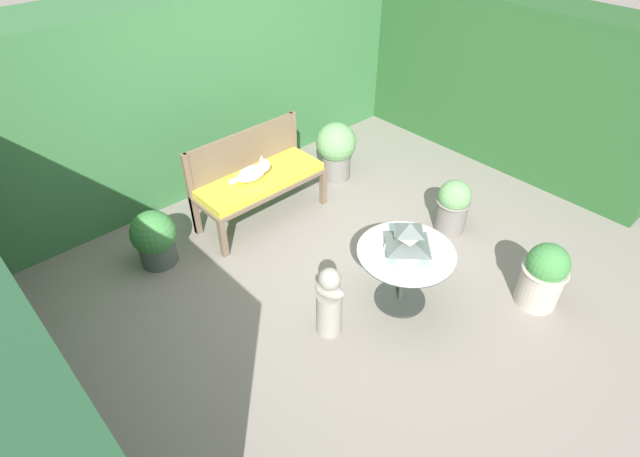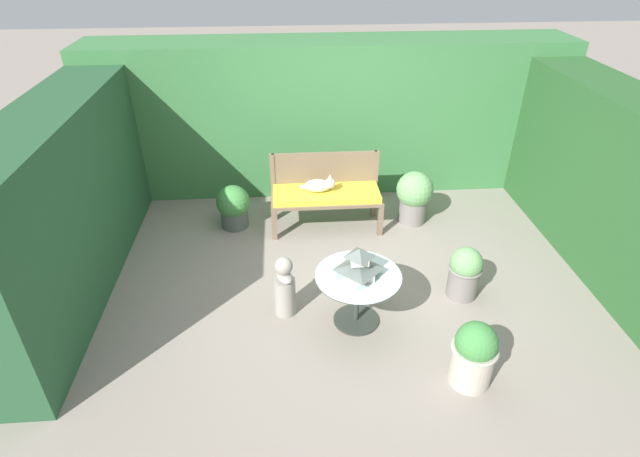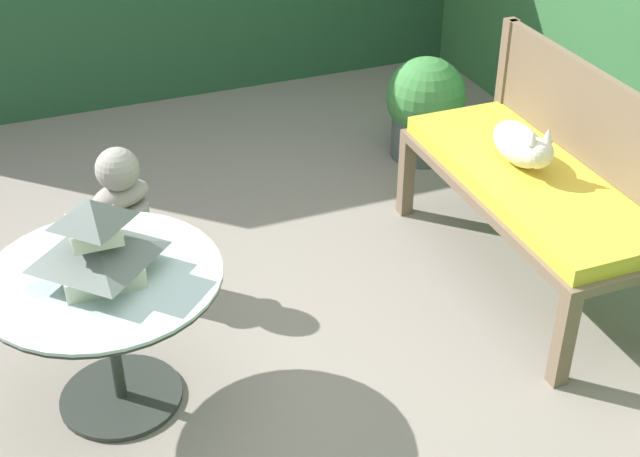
{
  "view_description": "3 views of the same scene",
  "coord_description": "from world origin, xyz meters",
  "px_view_note": "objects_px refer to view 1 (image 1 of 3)",
  "views": [
    {
      "loc": [
        -2.57,
        -2.41,
        3.17
      ],
      "look_at": [
        -0.23,
        0.14,
        0.44
      ],
      "focal_mm": 28.0,
      "sensor_mm": 36.0,
      "label": 1
    },
    {
      "loc": [
        -0.64,
        -4.25,
        3.33
      ],
      "look_at": [
        -0.3,
        0.19,
        0.55
      ],
      "focal_mm": 28.0,
      "sensor_mm": 36.0,
      "label": 2
    },
    {
      "loc": [
        2.47,
        -0.85,
        2.27
      ],
      "look_at": [
        -0.05,
        0.14,
        0.53
      ],
      "focal_mm": 50.0,
      "sensor_mm": 36.0,
      "label": 3
    }
  ],
  "objects_px": {
    "garden_bench": "(260,183)",
    "potted_plant_table_far": "(336,149)",
    "potted_plant_table_near": "(155,238)",
    "patio_table": "(405,262)",
    "potted_plant_bench_left": "(544,275)",
    "cat": "(253,172)",
    "garden_bust": "(329,303)",
    "potted_plant_path_edge": "(453,205)",
    "pagoda_birdhouse": "(408,240)"
  },
  "relations": [
    {
      "from": "pagoda_birdhouse",
      "to": "potted_plant_bench_left",
      "type": "distance_m",
      "value": 1.22
    },
    {
      "from": "cat",
      "to": "garden_bust",
      "type": "distance_m",
      "value": 1.66
    },
    {
      "from": "patio_table",
      "to": "potted_plant_bench_left",
      "type": "height_order",
      "value": "potted_plant_bench_left"
    },
    {
      "from": "cat",
      "to": "potted_plant_bench_left",
      "type": "relative_size",
      "value": 0.69
    },
    {
      "from": "potted_plant_path_edge",
      "to": "potted_plant_table_near",
      "type": "xyz_separation_m",
      "value": [
        -2.43,
        1.56,
        -0.01
      ]
    },
    {
      "from": "garden_bench",
      "to": "pagoda_birdhouse",
      "type": "height_order",
      "value": "pagoda_birdhouse"
    },
    {
      "from": "pagoda_birdhouse",
      "to": "potted_plant_bench_left",
      "type": "xyz_separation_m",
      "value": [
        0.85,
        -0.8,
        -0.37
      ]
    },
    {
      "from": "garden_bench",
      "to": "potted_plant_table_near",
      "type": "bearing_deg",
      "value": 174.43
    },
    {
      "from": "garden_bench",
      "to": "pagoda_birdhouse",
      "type": "relative_size",
      "value": 3.9
    },
    {
      "from": "pagoda_birdhouse",
      "to": "potted_plant_table_near",
      "type": "height_order",
      "value": "pagoda_birdhouse"
    },
    {
      "from": "garden_bench",
      "to": "potted_plant_bench_left",
      "type": "bearing_deg",
      "value": -68.86
    },
    {
      "from": "cat",
      "to": "potted_plant_table_near",
      "type": "distance_m",
      "value": 1.12
    },
    {
      "from": "potted_plant_table_far",
      "to": "potted_plant_table_near",
      "type": "height_order",
      "value": "potted_plant_table_far"
    },
    {
      "from": "garden_bust",
      "to": "potted_plant_path_edge",
      "type": "xyz_separation_m",
      "value": [
        1.82,
        0.13,
        -0.02
      ]
    },
    {
      "from": "cat",
      "to": "garden_bust",
      "type": "relative_size",
      "value": 0.65
    },
    {
      "from": "cat",
      "to": "garden_bust",
      "type": "height_order",
      "value": "cat"
    },
    {
      "from": "patio_table",
      "to": "potted_plant_table_near",
      "type": "height_order",
      "value": "patio_table"
    },
    {
      "from": "pagoda_birdhouse",
      "to": "cat",
      "type": "bearing_deg",
      "value": 97.34
    },
    {
      "from": "garden_bust",
      "to": "potted_plant_table_near",
      "type": "height_order",
      "value": "garden_bust"
    },
    {
      "from": "garden_bench",
      "to": "potted_plant_table_near",
      "type": "distance_m",
      "value": 1.16
    },
    {
      "from": "potted_plant_table_far",
      "to": "potted_plant_bench_left",
      "type": "xyz_separation_m",
      "value": [
        -0.13,
        -2.62,
        -0.06
      ]
    },
    {
      "from": "potted_plant_path_edge",
      "to": "cat",
      "type": "bearing_deg",
      "value": 133.59
    },
    {
      "from": "potted_plant_bench_left",
      "to": "garden_bench",
      "type": "bearing_deg",
      "value": 111.14
    },
    {
      "from": "garden_bench",
      "to": "potted_plant_table_far",
      "type": "distance_m",
      "value": 1.12
    },
    {
      "from": "potted_plant_bench_left",
      "to": "potted_plant_table_near",
      "type": "xyz_separation_m",
      "value": [
        -2.13,
        2.67,
        -0.03
      ]
    },
    {
      "from": "potted_plant_bench_left",
      "to": "patio_table",
      "type": "bearing_deg",
      "value": 136.58
    },
    {
      "from": "cat",
      "to": "pagoda_birdhouse",
      "type": "xyz_separation_m",
      "value": [
        0.22,
        -1.74,
        0.08
      ]
    },
    {
      "from": "potted_plant_table_far",
      "to": "potted_plant_table_near",
      "type": "relative_size",
      "value": 1.24
    },
    {
      "from": "patio_table",
      "to": "potted_plant_table_near",
      "type": "bearing_deg",
      "value": 124.59
    },
    {
      "from": "cat",
      "to": "garden_bust",
      "type": "xyz_separation_m",
      "value": [
        -0.46,
        -1.57,
        -0.29
      ]
    },
    {
      "from": "potted_plant_bench_left",
      "to": "pagoda_birdhouse",
      "type": "bearing_deg",
      "value": 136.58
    },
    {
      "from": "patio_table",
      "to": "pagoda_birdhouse",
      "type": "bearing_deg",
      "value": 180.0
    },
    {
      "from": "garden_bust",
      "to": "patio_table",
      "type": "bearing_deg",
      "value": 53.38
    },
    {
      "from": "potted_plant_path_edge",
      "to": "potted_plant_table_far",
      "type": "height_order",
      "value": "potted_plant_table_far"
    },
    {
      "from": "potted_plant_table_far",
      "to": "potted_plant_bench_left",
      "type": "relative_size",
      "value": 1.11
    },
    {
      "from": "potted_plant_bench_left",
      "to": "cat",
      "type": "bearing_deg",
      "value": 112.82
    },
    {
      "from": "garden_bust",
      "to": "garden_bench",
      "type": "bearing_deg",
      "value": 139.28
    },
    {
      "from": "garden_bust",
      "to": "potted_plant_table_near",
      "type": "relative_size",
      "value": 1.19
    },
    {
      "from": "patio_table",
      "to": "potted_plant_table_far",
      "type": "xyz_separation_m",
      "value": [
        0.97,
        1.81,
        -0.07
      ]
    },
    {
      "from": "garden_bench",
      "to": "potted_plant_table_near",
      "type": "relative_size",
      "value": 2.45
    },
    {
      "from": "patio_table",
      "to": "garden_bust",
      "type": "bearing_deg",
      "value": 165.26
    },
    {
      "from": "patio_table",
      "to": "garden_bust",
      "type": "xyz_separation_m",
      "value": [
        -0.68,
        0.18,
        -0.13
      ]
    },
    {
      "from": "cat",
      "to": "pagoda_birdhouse",
      "type": "bearing_deg",
      "value": -79.21
    },
    {
      "from": "cat",
      "to": "potted_plant_path_edge",
      "type": "relative_size",
      "value": 0.75
    },
    {
      "from": "patio_table",
      "to": "cat",
      "type": "bearing_deg",
      "value": 97.34
    },
    {
      "from": "patio_table",
      "to": "garden_bust",
      "type": "height_order",
      "value": "garden_bust"
    },
    {
      "from": "cat",
      "to": "patio_table",
      "type": "relative_size",
      "value": 0.53
    },
    {
      "from": "garden_bench",
      "to": "garden_bust",
      "type": "relative_size",
      "value": 2.07
    },
    {
      "from": "patio_table",
      "to": "potted_plant_table_far",
      "type": "relative_size",
      "value": 1.18
    },
    {
      "from": "cat",
      "to": "potted_plant_path_edge",
      "type": "distance_m",
      "value": 2.0
    }
  ]
}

